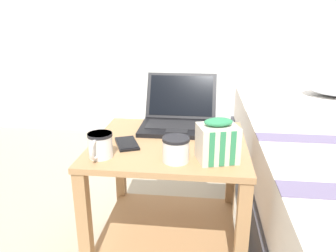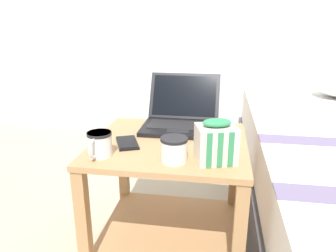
# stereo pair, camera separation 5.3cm
# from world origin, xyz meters

# --- Properties ---
(bedside_table) EXTENTS (0.61, 0.57, 0.55)m
(bedside_table) POSITION_xyz_m (0.00, 0.00, 0.36)
(bedside_table) COLOR tan
(bedside_table) RESTS_ON ground_plane
(laptop) EXTENTS (0.33, 0.34, 0.22)m
(laptop) POSITION_xyz_m (0.02, 0.20, 0.60)
(laptop) COLOR black
(laptop) RESTS_ON bedside_table
(mug_front_left) EXTENTS (0.09, 0.13, 0.09)m
(mug_front_left) POSITION_xyz_m (-0.23, -0.18, 0.60)
(mug_front_left) COLOR white
(mug_front_left) RESTS_ON bedside_table
(mug_front_right) EXTENTS (0.10, 0.12, 0.09)m
(mug_front_right) POSITION_xyz_m (0.04, -0.18, 0.60)
(mug_front_right) COLOR white
(mug_front_right) RESTS_ON bedside_table
(snack_bag) EXTENTS (0.16, 0.14, 0.15)m
(snack_bag) POSITION_xyz_m (0.18, -0.16, 0.62)
(snack_bag) COLOR silver
(snack_bag) RESTS_ON bedside_table
(cell_phone) EXTENTS (0.13, 0.16, 0.01)m
(cell_phone) POSITION_xyz_m (-0.16, -0.05, 0.56)
(cell_phone) COLOR black
(cell_phone) RESTS_ON bedside_table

